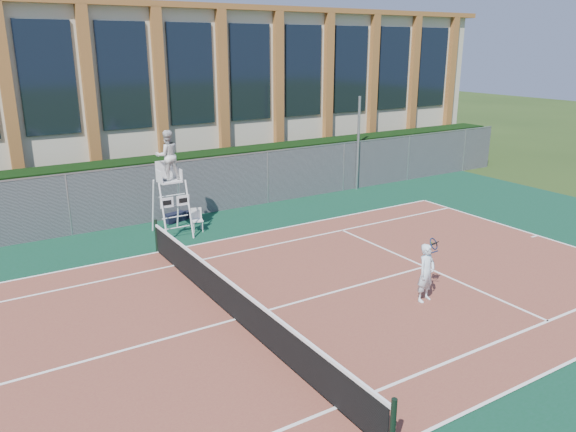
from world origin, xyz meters
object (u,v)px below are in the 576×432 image
umpire_chair (168,158)px  plastic_chair (197,218)px  tennis_player (426,272)px  steel_pole (358,144)px

umpire_chair → plastic_chair: 2.42m
umpire_chair → tennis_player: (3.64, -8.72, -1.92)m
plastic_chair → tennis_player: tennis_player is taller
plastic_chair → umpire_chair: bearing=172.5°
steel_pole → umpire_chair: steel_pole is taller
tennis_player → plastic_chair: bearing=107.6°
steel_pole → umpire_chair: size_ratio=1.14×
steel_pole → tennis_player: (-6.03, -10.37, -1.32)m
steel_pole → plastic_chair: steel_pole is taller
plastic_chair → tennis_player: size_ratio=0.53×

